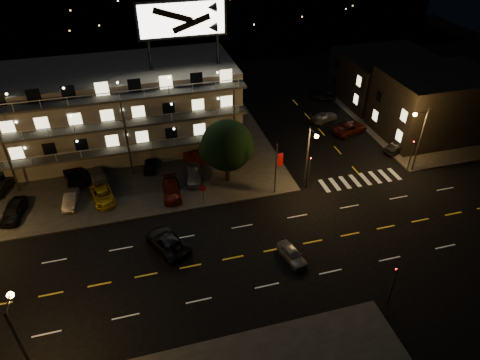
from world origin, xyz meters
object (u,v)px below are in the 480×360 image
object	(u,v)px
side_car_0	(398,147)
road_car_west	(167,242)
road_car_east	(292,254)
tree	(227,147)
lot_car_4	(194,175)
lot_car_7	(98,175)
lot_car_2	(103,195)

from	to	relation	value
side_car_0	road_car_west	distance (m)	32.33
road_car_east	road_car_west	distance (m)	11.75
road_car_west	side_car_0	bearing A→B (deg)	172.48
side_car_0	road_car_east	world-z (taller)	side_car_0
tree	road_car_west	world-z (taller)	tree
road_car_west	lot_car_4	bearing A→B (deg)	-138.19
lot_car_7	tree	bearing A→B (deg)	154.97
road_car_west	lot_car_2	bearing A→B (deg)	-82.36
tree	lot_car_7	xyz separation A→B (m)	(-14.41, 3.98, -3.85)
lot_car_4	lot_car_2	bearing A→B (deg)	-164.29
tree	road_car_west	xyz separation A→B (m)	(-8.14, -9.18, -3.91)
lot_car_2	lot_car_4	distance (m)	10.25
side_car_0	road_car_west	bearing A→B (deg)	89.03
lot_car_4	road_car_east	xyz separation A→B (m)	(6.42, -14.77, -0.27)
tree	side_car_0	world-z (taller)	tree
side_car_0	lot_car_7	bearing A→B (deg)	66.27
tree	road_car_east	bearing A→B (deg)	-78.91
lot_car_7	road_car_east	distance (m)	24.62
tree	road_car_east	xyz separation A→B (m)	(2.69, -13.74, -4.03)
road_car_west	road_car_east	bearing A→B (deg)	132.34
tree	lot_car_7	size ratio (longest dim) A/B	1.70
tree	lot_car_4	xyz separation A→B (m)	(-3.73, 1.03, -3.76)
tree	side_car_0	bearing A→B (deg)	1.14
lot_car_4	road_car_east	distance (m)	16.11
tree	lot_car_7	distance (m)	15.44
tree	road_car_east	size ratio (longest dim) A/B	2.09
side_car_0	road_car_west	world-z (taller)	road_car_west
lot_car_4	road_car_west	xyz separation A→B (m)	(-4.41, -10.22, -0.15)
tree	lot_car_7	world-z (taller)	tree
road_car_west	tree	bearing A→B (deg)	-156.40
lot_car_7	side_car_0	bearing A→B (deg)	164.98
tree	lot_car_2	distance (m)	14.45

